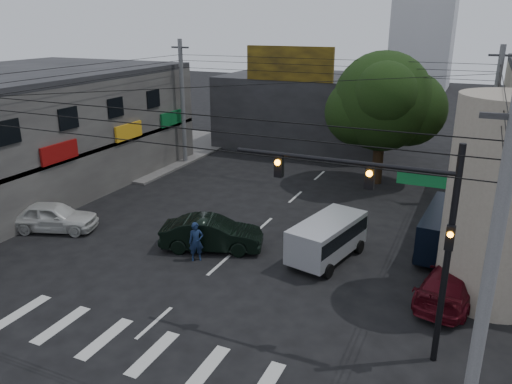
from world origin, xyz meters
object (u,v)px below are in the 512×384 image
Objects in this scene: traffic_gantry at (394,214)px; silver_minivan at (327,240)px; utility_pole_far_right at (491,126)px; traffic_officer at (196,242)px; white_compact at (53,217)px; dark_sedan at (212,234)px; navy_van at (448,232)px; street_tree at (383,102)px; maroon_sedan at (451,284)px; utility_pole_near_right at (487,292)px; utility_pole_far_left at (183,103)px.

traffic_gantry reaches higher than silver_minivan.
traffic_officer is at bearing -129.84° from utility_pole_far_right.
white_compact is 2.62× the size of traffic_officer.
dark_sedan is 11.11m from navy_van.
street_tree reaches higher than dark_sedan.
traffic_gantry is 6.12m from maroon_sedan.
utility_pole_far_right is 1.69× the size of navy_van.
utility_pole_far_right is 17.60m from dark_sedan.
utility_pole_near_right reaches higher than navy_van.
utility_pole_near_right reaches higher than silver_minivan.
utility_pole_near_right is 21.59m from white_compact.
dark_sedan is (-5.11, -13.68, -4.68)m from street_tree.
utility_pole_near_right is 1.00× the size of utility_pole_far_left.
dark_sedan is 1.00× the size of maroon_sedan.
utility_pole_far_right is 1.80× the size of maroon_sedan.
utility_pole_far_right is 13.57m from silver_minivan.
utility_pole_near_right is 20.50m from utility_pole_far_right.
silver_minivan is at bearing -98.78° from white_compact.
navy_van reaches higher than white_compact.
street_tree is at bearing 33.18° from traffic_officer.
traffic_gantry reaches higher than navy_van.
white_compact is 19.46m from maroon_sedan.
utility_pole_near_right is 11.58m from silver_minivan.
utility_pole_far_left is 1.80× the size of dark_sedan.
traffic_gantry is 9.39m from navy_van.
utility_pole_near_right is at bearing -132.70° from silver_minivan.
dark_sedan is at bearing 115.30° from silver_minivan.
white_compact is (-20.25, -14.07, -3.84)m from utility_pole_far_right.
utility_pole_far_left is 1.69× the size of navy_van.
maroon_sedan is (19.42, 1.19, -0.06)m from white_compact.
utility_pole_far_right reaches higher than traffic_officer.
traffic_officer is (-11.67, 6.50, -3.68)m from utility_pole_near_right.
silver_minivan is at bearing 123.01° from traffic_gantry.
traffic_gantry is 17.21m from utility_pole_far_right.
traffic_gantry is at bearing -56.26° from traffic_officer.
street_tree is 0.95× the size of utility_pole_far_right.
street_tree is at bearing -57.77° from maroon_sedan.
street_tree is at bearing 32.38° from navy_van.
utility_pole_far_left is 17.22m from traffic_officer.
white_compact is at bearing 113.08° from silver_minivan.
white_compact is 1.02× the size of silver_minivan.
navy_van is at bearing -9.88° from traffic_officer.
utility_pole_far_right is at bearing 90.00° from utility_pole_near_right.
utility_pole_near_right is 8.59m from maroon_sedan.
utility_pole_far_right is at bearing -74.53° from white_compact.
utility_pole_near_right is at bearing -142.71° from dark_sedan.
traffic_gantry reaches higher than traffic_officer.
utility_pole_far_left is (-14.50, -1.00, -0.87)m from street_tree.
white_compact is (-17.57, 2.93, -4.07)m from traffic_gantry.
traffic_gantry is at bearing -42.86° from utility_pole_far_left.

